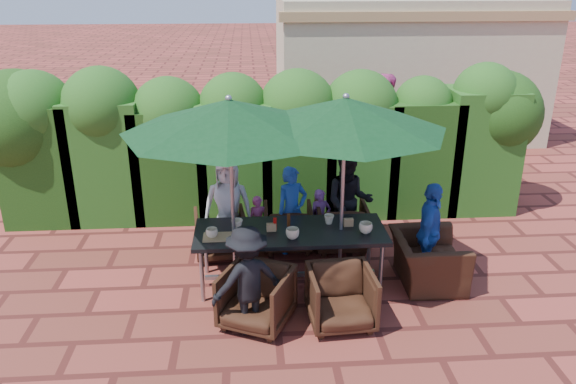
{
  "coord_description": "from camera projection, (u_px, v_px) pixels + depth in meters",
  "views": [
    {
      "loc": [
        -0.27,
        -6.32,
        3.74
      ],
      "look_at": [
        0.22,
        0.4,
        1.1
      ],
      "focal_mm": 35.0,
      "sensor_mm": 36.0,
      "label": 1
    }
  ],
  "objects": [
    {
      "name": "ground",
      "position": [
        274.0,
        283.0,
        7.25
      ],
      "size": [
        80.0,
        80.0,
        0.0
      ],
      "primitive_type": "plane",
      "color": "maroon",
      "rests_on": "ground"
    },
    {
      "name": "dining_table",
      "position": [
        290.0,
        236.0,
        7.0
      ],
      "size": [
        2.38,
        0.9,
        0.75
      ],
      "color": "black",
      "rests_on": "ground"
    },
    {
      "name": "umbrella_left",
      "position": [
        229.0,
        116.0,
        6.38
      ],
      "size": [
        2.51,
        2.51,
        2.46
      ],
      "color": "gray",
      "rests_on": "ground"
    },
    {
      "name": "umbrella_right",
      "position": [
        345.0,
        114.0,
        6.47
      ],
      "size": [
        2.42,
        2.42,
        2.46
      ],
      "color": "gray",
      "rests_on": "ground"
    },
    {
      "name": "chair_far_left",
      "position": [
        220.0,
        231.0,
        7.86
      ],
      "size": [
        0.76,
        0.72,
        0.71
      ],
      "primitive_type": "imported",
      "rotation": [
        0.0,
        0.0,
        3.25
      ],
      "color": "black",
      "rests_on": "ground"
    },
    {
      "name": "chair_far_mid",
      "position": [
        288.0,
        225.0,
        8.07
      ],
      "size": [
        0.7,
        0.66,
        0.7
      ],
      "primitive_type": "imported",
      "rotation": [
        0.0,
        0.0,
        3.11
      ],
      "color": "black",
      "rests_on": "ground"
    },
    {
      "name": "chair_far_right",
      "position": [
        341.0,
        224.0,
        8.06
      ],
      "size": [
        0.74,
        0.7,
        0.74
      ],
      "primitive_type": "imported",
      "rotation": [
        0.0,
        0.0,
        3.11
      ],
      "color": "black",
      "rests_on": "ground"
    },
    {
      "name": "chair_near_left",
      "position": [
        256.0,
        295.0,
        6.28
      ],
      "size": [
        0.94,
        0.92,
        0.74
      ],
      "primitive_type": "imported",
      "rotation": [
        0.0,
        0.0,
        -0.43
      ],
      "color": "black",
      "rests_on": "ground"
    },
    {
      "name": "chair_near_right",
      "position": [
        341.0,
        295.0,
        6.29
      ],
      "size": [
        0.76,
        0.72,
        0.74
      ],
      "primitive_type": "imported",
      "rotation": [
        0.0,
        0.0,
        0.07
      ],
      "color": "black",
      "rests_on": "ground"
    },
    {
      "name": "chair_end_right",
      "position": [
        428.0,
        252.0,
        7.12
      ],
      "size": [
        0.65,
        0.99,
        0.85
      ],
      "primitive_type": "imported",
      "rotation": [
        0.0,
        0.0,
        1.55
      ],
      "color": "black",
      "rests_on": "ground"
    },
    {
      "name": "adult_far_left",
      "position": [
        228.0,
        205.0,
        7.87
      ],
      "size": [
        0.72,
        0.46,
        1.39
      ],
      "primitive_type": "imported",
      "rotation": [
        0.0,
        0.0,
        -0.08
      ],
      "color": "silver",
      "rests_on": "ground"
    },
    {
      "name": "adult_far_mid",
      "position": [
        292.0,
        210.0,
        7.85
      ],
      "size": [
        0.57,
        0.52,
        1.27
      ],
      "primitive_type": "imported",
      "rotation": [
        0.0,
        0.0,
        0.4
      ],
      "color": "#1F4DAC",
      "rests_on": "ground"
    },
    {
      "name": "adult_far_right",
      "position": [
        349.0,
        202.0,
        7.95
      ],
      "size": [
        0.73,
        0.5,
        1.41
      ],
      "primitive_type": "imported",
      "rotation": [
        0.0,
        0.0,
        -0.13
      ],
      "color": "black",
      "rests_on": "ground"
    },
    {
      "name": "adult_near_left",
      "position": [
        248.0,
        280.0,
        6.08
      ],
      "size": [
        0.88,
        0.65,
        1.26
      ],
      "primitive_type": "imported",
      "rotation": [
        0.0,
        0.0,
        3.53
      ],
      "color": "black",
      "rests_on": "ground"
    },
    {
      "name": "adult_end_right",
      "position": [
        429.0,
        233.0,
        7.1
      ],
      "size": [
        0.67,
        0.87,
        1.33
      ],
      "primitive_type": "imported",
      "rotation": [
        0.0,
        0.0,
        1.16
      ],
      "color": "#1F4DAC",
      "rests_on": "ground"
    },
    {
      "name": "child_left",
      "position": [
        258.0,
        223.0,
        8.02
      ],
      "size": [
        0.31,
        0.26,
        0.8
      ],
      "primitive_type": "imported",
      "rotation": [
        0.0,
        0.0,
        0.09
      ],
      "color": "#CA478E",
      "rests_on": "ground"
    },
    {
      "name": "child_right",
      "position": [
        320.0,
        219.0,
        8.05
      ],
      "size": [
        0.37,
        0.33,
        0.88
      ],
      "primitive_type": "imported",
      "rotation": [
        0.0,
        0.0,
        0.26
      ],
      "color": "#8F4AA0",
      "rests_on": "ground"
    },
    {
      "name": "pedestrian_a",
      "position": [
        337.0,
        131.0,
        11.04
      ],
      "size": [
        1.57,
        1.37,
        1.65
      ],
      "primitive_type": "imported",
      "rotation": [
        0.0,
        0.0,
        2.5
      ],
      "color": "#279148",
      "rests_on": "ground"
    },
    {
      "name": "pedestrian_b",
      "position": [
        382.0,
        122.0,
        11.15
      ],
      "size": [
        0.95,
        0.61,
        1.93
      ],
      "primitive_type": "imported",
      "rotation": [
        0.0,
        0.0,
        3.09
      ],
      "color": "#CA478E",
      "rests_on": "ground"
    },
    {
      "name": "pedestrian_c",
      "position": [
        421.0,
        129.0,
        11.16
      ],
      "size": [
        1.11,
        1.12,
        1.69
      ],
      "primitive_type": "imported",
      "rotation": [
        0.0,
        0.0,
        2.35
      ],
      "color": "gray",
      "rests_on": "ground"
    },
    {
      "name": "cup_a",
      "position": [
        212.0,
        233.0,
        6.77
      ],
      "size": [
        0.15,
        0.15,
        0.12
      ],
      "primitive_type": "imported",
      "color": "beige",
      "rests_on": "dining_table"
    },
    {
      "name": "cup_b",
      "position": [
        237.0,
        225.0,
        6.97
      ],
      "size": [
        0.14,
        0.14,
        0.14
      ],
      "primitive_type": "imported",
      "color": "beige",
      "rests_on": "dining_table"
    },
    {
      "name": "cup_c",
      "position": [
        293.0,
        233.0,
        6.74
      ],
      "size": [
        0.17,
        0.17,
        0.13
      ],
      "primitive_type": "imported",
      "color": "beige",
      "rests_on": "dining_table"
    },
    {
      "name": "cup_d",
      "position": [
        329.0,
        219.0,
        7.14
      ],
      "size": [
        0.13,
        0.13,
        0.12
      ],
      "primitive_type": "imported",
      "color": "beige",
      "rests_on": "dining_table"
    },
    {
      "name": "cup_e",
      "position": [
        366.0,
        228.0,
        6.88
      ],
      "size": [
        0.17,
        0.17,
        0.13
      ],
      "primitive_type": "imported",
      "color": "beige",
      "rests_on": "dining_table"
    },
    {
      "name": "ketchup_bottle",
      "position": [
        275.0,
        224.0,
        6.95
      ],
      "size": [
        0.04,
        0.04,
        0.17
      ],
      "primitive_type": "cylinder",
      "color": "#B20C0A",
      "rests_on": "dining_table"
    },
    {
      "name": "sauce_bottle",
      "position": [
        289.0,
        220.0,
        7.06
      ],
      "size": [
        0.04,
        0.04,
        0.17
      ],
      "primitive_type": "cylinder",
      "color": "#4C230C",
      "rests_on": "dining_table"
    },
    {
      "name": "serving_tray",
      "position": [
        218.0,
        237.0,
        6.78
      ],
      "size": [
        0.35,
        0.25,
        0.02
      ],
      "primitive_type": "cube",
      "color": "tan",
      "rests_on": "dining_table"
    },
    {
      "name": "number_block_left",
      "position": [
        271.0,
        227.0,
        6.94
      ],
      "size": [
        0.12,
        0.06,
        0.1
      ],
      "primitive_type": "cube",
      "color": "tan",
      "rests_on": "dining_table"
    },
    {
      "name": "number_block_right",
      "position": [
        348.0,
        222.0,
        7.08
      ],
      "size": [
        0.12,
        0.06,
        0.1
      ],
      "primitive_type": "cube",
      "color": "tan",
      "rests_on": "dining_table"
    },
    {
      "name": "hedge_wall",
      "position": [
        251.0,
        134.0,
        8.89
      ],
      "size": [
        9.1,
        1.6,
        2.45
      ],
      "color": "#183B10",
      "rests_on": "ground"
    },
    {
      "name": "building",
      "position": [
        405.0,
        68.0,
        13.39
      ],
      "size": [
        6.2,
        3.08,
        3.2
      ],
      "color": "#C1B88F",
      "rests_on": "ground"
    }
  ]
}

